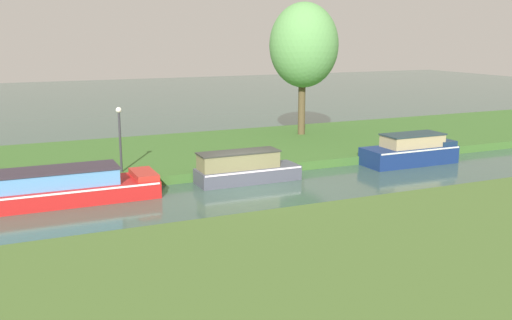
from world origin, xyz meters
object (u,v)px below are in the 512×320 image
(willow_tree_left, at_px, (304,46))
(slate_cruiser, at_px, (244,168))
(red_narrowboat, at_px, (66,187))
(lamp_post, at_px, (120,131))
(navy_barge, at_px, (411,151))
(mooring_post_near, at_px, (18,180))

(willow_tree_left, bearing_deg, slate_cruiser, -132.56)
(red_narrowboat, bearing_deg, willow_tree_left, 27.81)
(red_narrowboat, distance_m, lamp_post, 3.76)
(slate_cruiser, bearing_deg, red_narrowboat, -180.00)
(red_narrowboat, height_order, slate_cruiser, slate_cruiser)
(lamp_post, bearing_deg, navy_barge, -9.56)
(lamp_post, bearing_deg, mooring_post_near, -167.92)
(red_narrowboat, relative_size, mooring_post_near, 12.54)
(navy_barge, distance_m, slate_cruiser, 8.72)
(willow_tree_left, xyz_separation_m, mooring_post_near, (-15.66, -6.04, -4.83))
(navy_barge, relative_size, mooring_post_near, 8.81)
(slate_cruiser, height_order, mooring_post_near, slate_cruiser)
(mooring_post_near, bearing_deg, lamp_post, 12.08)
(mooring_post_near, bearing_deg, slate_cruiser, -8.89)
(willow_tree_left, distance_m, lamp_post, 13.08)
(mooring_post_near, bearing_deg, red_narrowboat, -41.09)
(slate_cruiser, distance_m, lamp_post, 5.47)
(slate_cruiser, distance_m, willow_tree_left, 11.21)
(slate_cruiser, xyz_separation_m, lamp_post, (-4.72, 2.27, 1.57))
(lamp_post, relative_size, mooring_post_near, 5.26)
(red_narrowboat, xyz_separation_m, mooring_post_near, (-1.59, 1.38, 0.11))
(lamp_post, bearing_deg, willow_tree_left, 24.08)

